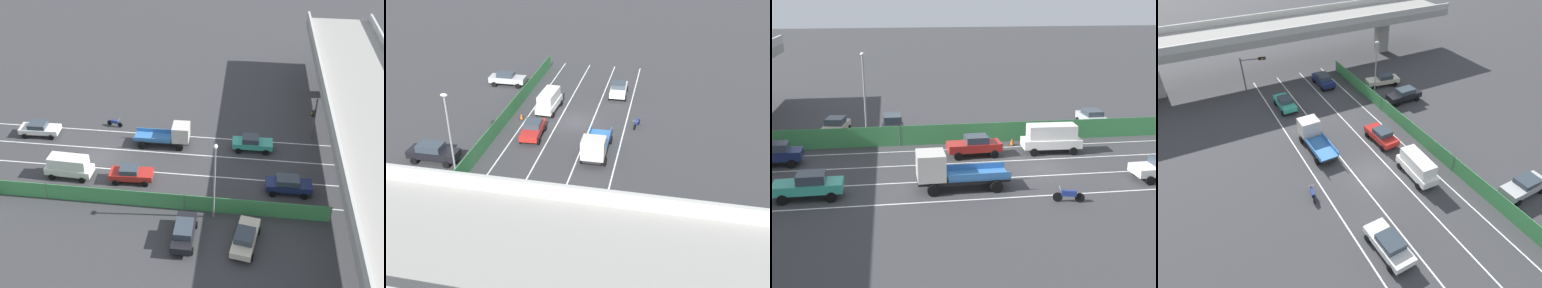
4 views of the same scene
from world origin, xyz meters
TOP-DOWN VIEW (x-y plane):
  - ground_plane at (0.00, 0.00)m, footprint 300.00×300.00m
  - lane_line_left_edge at (-5.29, 3.50)m, footprint 0.14×43.00m
  - lane_line_mid_left at (-1.76, 3.50)m, footprint 0.14×43.00m
  - lane_line_mid_right at (1.76, 3.50)m, footprint 0.14×43.00m
  - lane_line_right_edge at (5.29, 3.50)m, footprint 0.14×43.00m
  - elevated_overpass at (0.00, 27.00)m, footprint 54.87×8.76m
  - green_fence at (7.00, 3.50)m, footprint 0.10×39.10m
  - car_sedan_red at (3.39, 4.23)m, footprint 2.16×4.31m
  - car_sedan_navy at (3.30, 19.45)m, footprint 1.96×4.34m
  - car_hatchback_white at (-3.55, -7.91)m, footprint 2.19×4.50m
  - car_van_white at (3.41, -2.02)m, footprint 2.14×4.74m
  - car_taxi_teal at (-3.55, 15.87)m, footprint 2.00×4.31m
  - flatbed_truck_blue at (-3.35, 7.27)m, footprint 2.39×6.03m
  - motorcycle at (-6.47, -0.04)m, footprint 0.69×1.92m
  - parked_wagon_silver at (10.53, -8.36)m, footprint 4.53×2.01m
  - parked_sedan_dark at (10.82, 10.51)m, footprint 4.58×1.93m
  - parked_sedan_cream at (10.80, 15.63)m, footprint 4.86×2.57m
  - traffic_light at (-5.70, 22.26)m, footprint 3.27×0.99m
  - street_lamp at (7.63, 12.72)m, footprint 0.60×0.36m
  - traffic_cone at (5.79, 0.62)m, footprint 0.47×0.47m

SIDE VIEW (x-z plane):
  - ground_plane at x=0.00m, z-range 0.00..0.00m
  - lane_line_left_edge at x=-5.29m, z-range 0.00..0.01m
  - lane_line_mid_left at x=-1.76m, z-range 0.00..0.01m
  - lane_line_mid_right at x=1.76m, z-range 0.00..0.01m
  - lane_line_right_edge at x=5.29m, z-range 0.00..0.01m
  - traffic_cone at x=5.79m, z-range -0.02..0.62m
  - motorcycle at x=-6.47m, z-range -0.01..0.93m
  - green_fence at x=7.00m, z-range 0.00..1.70m
  - car_hatchback_white at x=-3.55m, z-range 0.09..1.65m
  - parked_sedan_cream at x=10.80m, z-range 0.07..1.70m
  - car_taxi_teal at x=-3.55m, z-range 0.07..1.72m
  - car_sedan_red at x=3.39m, z-range 0.08..1.72m
  - parked_wagon_silver at x=10.53m, z-range 0.10..1.73m
  - car_sedan_navy at x=3.30m, z-range 0.09..1.82m
  - parked_sedan_dark at x=10.82m, z-range 0.09..1.83m
  - car_van_white at x=3.41m, z-range 0.14..2.44m
  - flatbed_truck_blue at x=-3.35m, z-range 0.03..2.63m
  - traffic_light at x=-5.70m, z-range 1.05..5.91m
  - street_lamp at x=7.63m, z-range 0.78..8.56m
  - elevated_overpass at x=0.00m, z-range 2.25..9.90m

